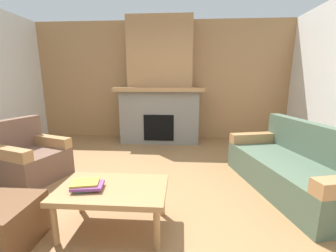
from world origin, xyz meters
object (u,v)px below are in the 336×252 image
Objects in this scene: ottoman at (3,225)px; coffee_table at (113,192)px; couch at (294,168)px; fireplace at (160,90)px; armchair at (30,158)px.

coffee_table is at bearing 18.16° from ottoman.
couch is at bearing 21.94° from ottoman.
fireplace is 3.07m from couch.
fireplace is 1.39× the size of couch.
couch is (1.94, -2.21, -0.88)m from fireplace.
couch is at bearing 23.47° from coffee_table.
fireplace is 3.21m from coffee_table.
armchair is at bearing 178.36° from couch.
couch reaches higher than ottoman.
ottoman is at bearing -62.75° from armchair.
coffee_table is (-0.14, -3.11, -0.79)m from fireplace.
couch is 1.94× the size of coffee_table.
fireplace is 2.81× the size of armchair.
armchair is (-1.67, -2.11, -0.87)m from fireplace.
fireplace reaches higher than coffee_table.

